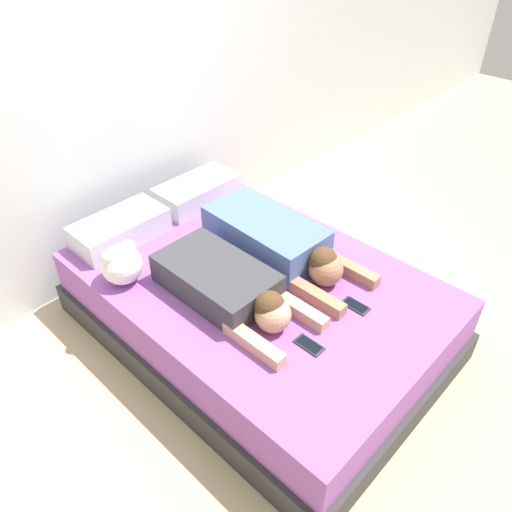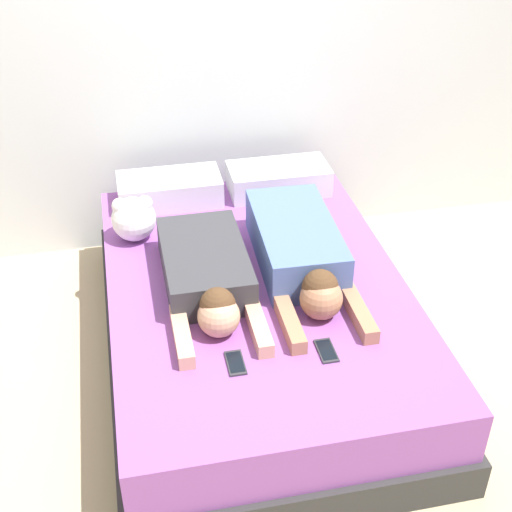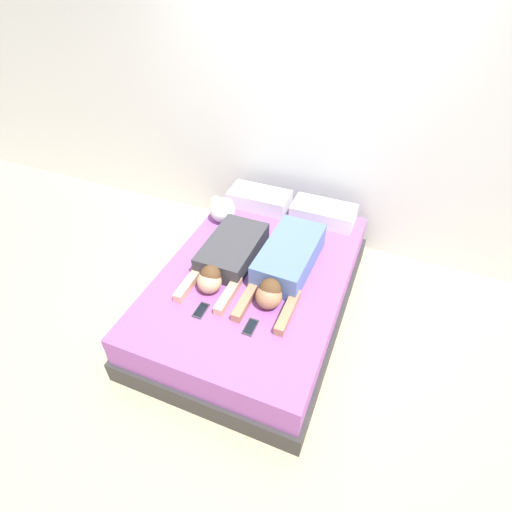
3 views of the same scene
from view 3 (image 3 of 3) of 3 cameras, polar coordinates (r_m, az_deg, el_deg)
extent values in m
plane|color=tan|center=(3.59, 0.00, -7.37)|extent=(12.00, 12.00, 0.00)
cube|color=silver|center=(3.83, 7.46, 19.44)|extent=(12.00, 0.06, 2.60)
cube|color=#2D2D2D|center=(3.52, 0.00, -6.32)|extent=(1.49, 2.18, 0.20)
cube|color=#8C4C9E|center=(3.36, 0.00, -3.65)|extent=(1.43, 2.12, 0.27)
cube|color=silver|center=(3.96, 0.50, 8.16)|extent=(0.59, 0.30, 0.16)
cube|color=silver|center=(3.81, 9.60, 6.06)|extent=(0.59, 0.30, 0.16)
cube|color=#333338|center=(3.33, -3.34, 1.01)|extent=(0.40, 0.68, 0.18)
sphere|color=tan|center=(3.05, -6.67, -3.64)|extent=(0.19, 0.19, 0.19)
sphere|color=#4C331E|center=(3.04, -6.53, -2.78)|extent=(0.16, 0.16, 0.16)
cube|color=tan|center=(3.14, -9.53, -3.88)|extent=(0.07, 0.37, 0.07)
cube|color=tan|center=(3.02, -3.97, -5.63)|extent=(0.07, 0.37, 0.07)
cube|color=#4C66A5|center=(3.24, 4.79, 0.03)|extent=(0.41, 0.77, 0.22)
sphere|color=#A37051|center=(2.92, 1.85, -5.73)|extent=(0.20, 0.20, 0.20)
sphere|color=#4C331E|center=(2.91, 2.04, -4.80)|extent=(0.17, 0.17, 0.17)
cube|color=#A37051|center=(2.99, -1.35, -6.18)|extent=(0.07, 0.42, 0.07)
cube|color=#A37051|center=(2.91, 4.57, -7.93)|extent=(0.07, 0.42, 0.07)
cube|color=#2D2D33|center=(2.98, -7.86, -7.70)|extent=(0.07, 0.15, 0.01)
cube|color=black|center=(2.98, -7.87, -7.63)|extent=(0.06, 0.13, 0.00)
cube|color=#2D2D33|center=(2.85, -0.79, -10.10)|extent=(0.07, 0.15, 0.01)
cube|color=black|center=(2.85, -0.79, -10.03)|extent=(0.06, 0.13, 0.00)
sphere|color=white|center=(3.75, -4.79, 6.58)|extent=(0.24, 0.24, 0.24)
sphere|color=white|center=(3.72, -5.77, 7.90)|extent=(0.08, 0.08, 0.08)
sphere|color=white|center=(3.67, -3.95, 7.51)|extent=(0.08, 0.08, 0.08)
camera|label=1|loc=(2.63, -55.58, 16.84)|focal=35.00mm
camera|label=2|loc=(1.60, -84.48, -3.72)|focal=50.00mm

